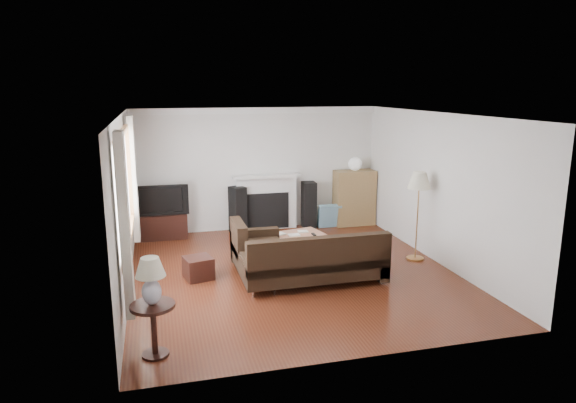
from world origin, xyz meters
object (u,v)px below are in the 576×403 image
object	(u,v)px
tv_stand	(162,226)
sectional_sofa	(313,259)
bookshelf	(354,198)
side_table	(154,330)
coffee_table	(293,245)
floor_lamp	(417,216)

from	to	relation	value
tv_stand	sectional_sofa	distance (m)	3.70
bookshelf	side_table	xyz separation A→B (m)	(-4.19, -4.63, -0.28)
sectional_sofa	coffee_table	xyz separation A→B (m)	(0.02, 1.25, -0.17)
bookshelf	sectional_sofa	distance (m)	3.54
coffee_table	floor_lamp	size ratio (longest dim) A/B	0.69
floor_lamp	side_table	size ratio (longest dim) A/B	2.51
sectional_sofa	side_table	bearing A→B (deg)	-145.18
bookshelf	floor_lamp	xyz separation A→B (m)	(0.17, -2.42, 0.17)
coffee_table	tv_stand	bearing A→B (deg)	128.53
bookshelf	coffee_table	size ratio (longest dim) A/B	1.12
bookshelf	side_table	size ratio (longest dim) A/B	1.93
bookshelf	floor_lamp	size ratio (longest dim) A/B	0.77
coffee_table	bookshelf	bearing A→B (deg)	30.88
coffee_table	sectional_sofa	bearing A→B (deg)	-103.77
sectional_sofa	floor_lamp	bearing A→B (deg)	16.18
tv_stand	bookshelf	distance (m)	4.04
tv_stand	floor_lamp	xyz separation A→B (m)	(4.20, -2.40, 0.52)
sectional_sofa	floor_lamp	size ratio (longest dim) A/B	1.53
coffee_table	floor_lamp	world-z (taller)	floor_lamp
sectional_sofa	coffee_table	size ratio (longest dim) A/B	2.22
sectional_sofa	side_table	world-z (taller)	sectional_sofa
coffee_table	floor_lamp	distance (m)	2.19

